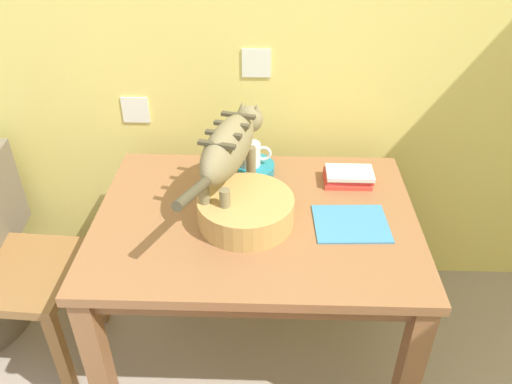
{
  "coord_description": "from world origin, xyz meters",
  "views": [
    {
      "loc": [
        0.15,
        0.01,
        1.8
      ],
      "look_at": [
        0.11,
        1.44,
        0.83
      ],
      "focal_mm": 35.66,
      "sensor_mm": 36.0,
      "label": 1
    }
  ],
  "objects_px": {
    "book_stack": "(348,177)",
    "dining_table": "(256,236)",
    "cat": "(230,147)",
    "coffee_mug": "(250,154)",
    "magazine": "(351,223)",
    "saucer_bowl": "(250,168)",
    "wooden_chair_near": "(9,269)",
    "wicker_basket": "(246,210)"
  },
  "relations": [
    {
      "from": "cat",
      "to": "wicker_basket",
      "type": "relative_size",
      "value": 2.13
    },
    {
      "from": "magazine",
      "to": "wooden_chair_near",
      "type": "xyz_separation_m",
      "value": [
        -1.28,
        0.02,
        -0.27
      ]
    },
    {
      "from": "book_stack",
      "to": "wicker_basket",
      "type": "relative_size",
      "value": 0.56
    },
    {
      "from": "dining_table",
      "to": "coffee_mug",
      "type": "bearing_deg",
      "value": 96.11
    },
    {
      "from": "dining_table",
      "to": "cat",
      "type": "height_order",
      "value": "cat"
    },
    {
      "from": "book_stack",
      "to": "wooden_chair_near",
      "type": "relative_size",
      "value": 0.2
    },
    {
      "from": "book_stack",
      "to": "saucer_bowl",
      "type": "bearing_deg",
      "value": 170.45
    },
    {
      "from": "dining_table",
      "to": "coffee_mug",
      "type": "xyz_separation_m",
      "value": [
        -0.03,
        0.29,
        0.18
      ]
    },
    {
      "from": "cat",
      "to": "wicker_basket",
      "type": "distance_m",
      "value": 0.22
    },
    {
      "from": "cat",
      "to": "book_stack",
      "type": "bearing_deg",
      "value": 32.02
    },
    {
      "from": "book_stack",
      "to": "wooden_chair_near",
      "type": "height_order",
      "value": "wooden_chair_near"
    },
    {
      "from": "magazine",
      "to": "wooden_chair_near",
      "type": "bearing_deg",
      "value": 176.77
    },
    {
      "from": "dining_table",
      "to": "magazine",
      "type": "height_order",
      "value": "magazine"
    },
    {
      "from": "cat",
      "to": "dining_table",
      "type": "bearing_deg",
      "value": -29.07
    },
    {
      "from": "dining_table",
      "to": "wooden_chair_near",
      "type": "bearing_deg",
      "value": -178.84
    },
    {
      "from": "magazine",
      "to": "wooden_chair_near",
      "type": "height_order",
      "value": "wooden_chair_near"
    },
    {
      "from": "coffee_mug",
      "to": "saucer_bowl",
      "type": "bearing_deg",
      "value": 180.0
    },
    {
      "from": "dining_table",
      "to": "magazine",
      "type": "relative_size",
      "value": 4.48
    },
    {
      "from": "dining_table",
      "to": "book_stack",
      "type": "height_order",
      "value": "book_stack"
    },
    {
      "from": "cat",
      "to": "book_stack",
      "type": "height_order",
      "value": "cat"
    },
    {
      "from": "wooden_chair_near",
      "to": "coffee_mug",
      "type": "bearing_deg",
      "value": 112.02
    },
    {
      "from": "coffee_mug",
      "to": "wooden_chair_near",
      "type": "height_order",
      "value": "wooden_chair_near"
    },
    {
      "from": "saucer_bowl",
      "to": "book_stack",
      "type": "bearing_deg",
      "value": -9.55
    },
    {
      "from": "saucer_bowl",
      "to": "coffee_mug",
      "type": "height_order",
      "value": "coffee_mug"
    },
    {
      "from": "cat",
      "to": "saucer_bowl",
      "type": "relative_size",
      "value": 3.55
    },
    {
      "from": "dining_table",
      "to": "coffee_mug",
      "type": "height_order",
      "value": "coffee_mug"
    },
    {
      "from": "magazine",
      "to": "wicker_basket",
      "type": "xyz_separation_m",
      "value": [
        -0.36,
        0.0,
        0.05
      ]
    },
    {
      "from": "cat",
      "to": "book_stack",
      "type": "relative_size",
      "value": 3.78
    },
    {
      "from": "magazine",
      "to": "book_stack",
      "type": "distance_m",
      "value": 0.27
    },
    {
      "from": "saucer_bowl",
      "to": "coffee_mug",
      "type": "distance_m",
      "value": 0.06
    },
    {
      "from": "coffee_mug",
      "to": "wicker_basket",
      "type": "bearing_deg",
      "value": -90.5
    },
    {
      "from": "cat",
      "to": "saucer_bowl",
      "type": "distance_m",
      "value": 0.29
    },
    {
      "from": "coffee_mug",
      "to": "book_stack",
      "type": "xyz_separation_m",
      "value": [
        0.38,
        -0.06,
        -0.06
      ]
    },
    {
      "from": "dining_table",
      "to": "coffee_mug",
      "type": "relative_size",
      "value": 8.73
    },
    {
      "from": "dining_table",
      "to": "magazine",
      "type": "distance_m",
      "value": 0.35
    },
    {
      "from": "book_stack",
      "to": "wicker_basket",
      "type": "height_order",
      "value": "wicker_basket"
    },
    {
      "from": "magazine",
      "to": "saucer_bowl",
      "type": "bearing_deg",
      "value": 135.51
    },
    {
      "from": "magazine",
      "to": "wicker_basket",
      "type": "relative_size",
      "value": 0.77
    },
    {
      "from": "book_stack",
      "to": "dining_table",
      "type": "bearing_deg",
      "value": -147.11
    },
    {
      "from": "wicker_basket",
      "to": "wooden_chair_near",
      "type": "height_order",
      "value": "wooden_chair_near"
    },
    {
      "from": "cat",
      "to": "coffee_mug",
      "type": "height_order",
      "value": "cat"
    },
    {
      "from": "book_stack",
      "to": "magazine",
      "type": "bearing_deg",
      "value": -94.21
    }
  ]
}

